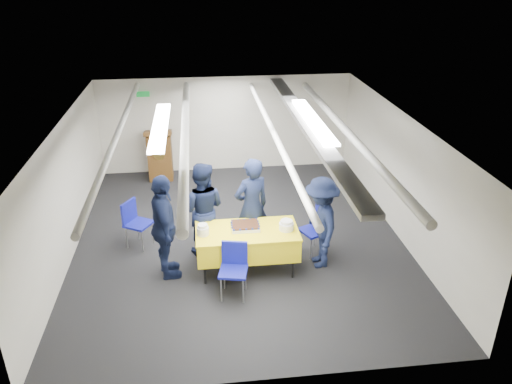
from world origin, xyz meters
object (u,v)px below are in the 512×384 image
at_px(podium, 160,154).
at_px(sheet_cake, 245,226).
at_px(chair_right, 318,226).
at_px(chair_near, 234,264).
at_px(chair_left, 134,219).
at_px(sailor_b, 202,209).
at_px(serving_table, 247,241).
at_px(sailor_d, 321,223).
at_px(sailor_c, 164,228).
at_px(sailor_a, 252,207).

bearing_deg(podium, sheet_cake, -68.14).
relative_size(sheet_cake, chair_right, 0.55).
xyz_separation_m(chair_near, chair_left, (-1.67, 1.66, 0.00)).
relative_size(sheet_cake, sailor_b, 0.28).
xyz_separation_m(serving_table, sailor_b, (-0.71, 0.68, 0.30)).
distance_m(chair_near, chair_left, 2.36).
relative_size(podium, sailor_b, 0.73).
distance_m(chair_near, sailor_b, 1.39).
xyz_separation_m(sailor_b, sailor_d, (1.95, -0.63, -0.05)).
height_order(chair_right, chair_left, same).
bearing_deg(sailor_c, podium, -6.11).
bearing_deg(serving_table, sailor_b, 136.58).
distance_m(chair_left, sailor_a, 2.17).
xyz_separation_m(podium, chair_near, (1.37, -4.69, -0.08)).
xyz_separation_m(chair_right, sailor_a, (-1.16, 0.13, 0.37)).
bearing_deg(chair_near, sailor_a, 70.67).
bearing_deg(chair_right, sailor_d, -98.13).
height_order(podium, sailor_a, sailor_a).
bearing_deg(sheet_cake, chair_right, 15.20).
height_order(sheet_cake, chair_left, chair_left).
bearing_deg(chair_near, podium, 106.23).
relative_size(podium, sailor_d, 0.78).
bearing_deg(sailor_c, sheet_cake, -97.86).
bearing_deg(chair_left, podium, 84.32).
xyz_separation_m(sheet_cake, sailor_a, (0.16, 0.48, 0.09)).
bearing_deg(serving_table, podium, 111.75).
bearing_deg(podium, sailor_b, -74.95).
bearing_deg(podium, sailor_a, -63.37).
relative_size(chair_left, sailor_c, 0.48).
distance_m(podium, sailor_b, 3.55).
relative_size(serving_table, sailor_d, 1.04).
distance_m(podium, chair_left, 3.04).
bearing_deg(sailor_c, serving_table, -101.29).
distance_m(chair_right, sailor_d, 0.48).
bearing_deg(sailor_b, sailor_d, 173.15).
bearing_deg(sheet_cake, serving_table, -74.24).
xyz_separation_m(chair_near, chair_right, (1.56, 1.03, 0.00)).
xyz_separation_m(chair_right, sailor_c, (-2.62, -0.42, 0.37)).
height_order(chair_right, sailor_a, sailor_a).
distance_m(sheet_cake, sailor_c, 1.31).
relative_size(sheet_cake, podium, 0.38).
height_order(sheet_cake, sailor_c, sailor_c).
bearing_deg(sailor_c, sailor_d, -99.90).
bearing_deg(sailor_a, chair_left, -36.69).
distance_m(sheet_cake, sailor_b, 0.92).
height_order(serving_table, chair_near, chair_near).
bearing_deg(podium, chair_near, -73.77).
distance_m(serving_table, sailor_c, 1.37).
bearing_deg(sailor_b, serving_table, 147.69).
bearing_deg(sailor_b, chair_near, 120.46).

